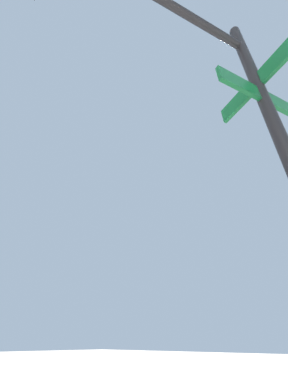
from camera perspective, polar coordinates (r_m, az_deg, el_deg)
The scene contains 1 object.
traffic_signal_near at distance 2.16m, azimuth 6.91°, elevation 29.01°, with size 1.45×2.78×5.17m.
Camera 1 is at (-7.50, -5.11, 1.76)m, focal length 22.13 mm.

